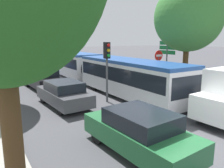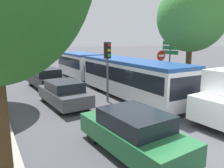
% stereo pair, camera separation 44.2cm
% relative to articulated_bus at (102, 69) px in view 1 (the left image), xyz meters
% --- Properties ---
extents(ground_plane, '(200.00, 200.00, 0.00)m').
position_rel_articulated_bus_xyz_m(ground_plane, '(-2.13, -9.80, -1.34)').
color(ground_plane, '#47474C').
extents(articulated_bus, '(2.45, 15.70, 2.33)m').
position_rel_articulated_bus_xyz_m(articulated_bus, '(0.00, 0.00, 0.00)').
color(articulated_bus, silver).
rests_on(articulated_bus, ground).
extents(city_bus_rear, '(2.57, 11.01, 2.36)m').
position_rel_articulated_bus_xyz_m(city_bus_rear, '(-4.02, 25.14, 0.02)').
color(city_bus_rear, silver).
rests_on(city_bus_rear, ground).
extents(queued_car_green, '(1.92, 4.09, 1.39)m').
position_rel_articulated_bus_xyz_m(queued_car_green, '(-3.92, -9.12, -0.64)').
color(queued_car_green, '#236638').
rests_on(queued_car_green, ground).
extents(queued_car_graphite, '(1.88, 4.02, 1.37)m').
position_rel_articulated_bus_xyz_m(queued_car_graphite, '(-4.17, -3.10, -0.65)').
color(queued_car_graphite, '#47474C').
rests_on(queued_car_graphite, ground).
extents(queued_car_black, '(2.01, 4.29, 1.46)m').
position_rel_articulated_bus_xyz_m(queued_car_black, '(-3.91, 1.92, -0.60)').
color(queued_car_black, black).
rests_on(queued_car_black, ground).
extents(queued_car_blue, '(1.89, 4.05, 1.38)m').
position_rel_articulated_bus_xyz_m(queued_car_blue, '(-3.91, 7.44, -0.65)').
color(queued_car_blue, '#284799').
rests_on(queued_car_blue, ground).
extents(queued_car_white, '(2.11, 4.51, 1.54)m').
position_rel_articulated_bus_xyz_m(queued_car_white, '(-4.04, 13.11, -0.57)').
color(queued_car_white, white).
rests_on(queued_car_white, ground).
extents(traffic_light, '(0.35, 0.38, 3.40)m').
position_rel_articulated_bus_xyz_m(traffic_light, '(-1.77, -3.63, 1.15)').
color(traffic_light, '#56595E').
rests_on(traffic_light, ground).
extents(no_entry_sign, '(0.70, 0.08, 2.82)m').
position_rel_articulated_bus_xyz_m(no_entry_sign, '(2.63, -3.16, 0.53)').
color(no_entry_sign, '#56595E').
rests_on(no_entry_sign, ground).
extents(direction_sign_post, '(0.20, 1.40, 3.60)m').
position_rel_articulated_bus_xyz_m(direction_sign_post, '(4.03, -2.59, 1.22)').
color(direction_sign_post, '#56595E').
rests_on(direction_sign_post, ground).
extents(tree_right_near, '(4.59, 4.59, 7.32)m').
position_rel_articulated_bus_xyz_m(tree_right_near, '(4.45, -3.88, 3.54)').
color(tree_right_near, '#51381E').
rests_on(tree_right_near, ground).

